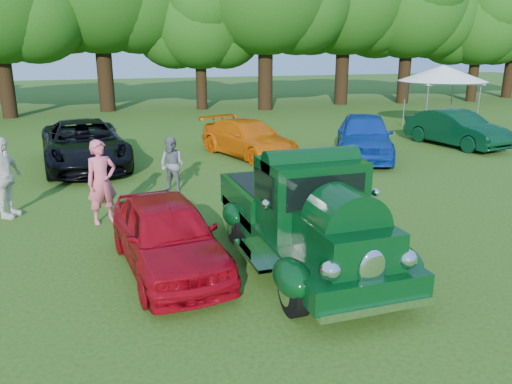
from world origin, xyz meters
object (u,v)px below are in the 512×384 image
object	(u,v)px
back_car_blue	(364,136)
canopy_tent	(443,74)
back_car_green	(456,129)
hero_pickup	(304,218)
back_car_black	(84,144)
spectator_grey	(172,165)
red_convertible	(167,234)
spectator_white	(3,178)
back_car_orange	(249,138)
spectator_pink	(102,182)

from	to	relation	value
back_car_blue	canopy_tent	bearing A→B (deg)	61.45
back_car_green	canopy_tent	world-z (taller)	canopy_tent
hero_pickup	back_car_black	xyz separation A→B (m)	(-3.88, 9.55, -0.10)
spectator_grey	back_car_blue	bearing A→B (deg)	61.82
back_car_blue	canopy_tent	distance (m)	8.49
red_convertible	back_car_black	distance (m)	9.17
back_car_green	back_car_blue	bearing A→B (deg)	-179.61
back_car_black	spectator_white	distance (m)	5.26
spectator_white	hero_pickup	bearing A→B (deg)	-99.29
back_car_orange	back_car_black	bearing A→B (deg)	160.99
hero_pickup	spectator_pink	distance (m)	4.93
hero_pickup	spectator_grey	size ratio (longest dim) A/B	3.36
red_convertible	back_car_black	bearing A→B (deg)	93.30
hero_pickup	back_car_green	size ratio (longest dim) A/B	1.19
back_car_green	spectator_pink	bearing A→B (deg)	-168.95
spectator_white	red_convertible	bearing A→B (deg)	-112.21
back_car_blue	spectator_pink	world-z (taller)	spectator_pink
back_car_green	spectator_grey	size ratio (longest dim) A/B	2.83
spectator_grey	hero_pickup	bearing A→B (deg)	-30.04
back_car_green	spectator_pink	distance (m)	14.93
spectator_white	canopy_tent	distance (m)	20.02
back_car_orange	spectator_white	size ratio (longest dim) A/B	2.37
spectator_pink	back_car_orange	bearing A→B (deg)	27.23
spectator_grey	spectator_white	bearing A→B (deg)	-123.38
spectator_white	back_car_green	bearing A→B (deg)	-46.03
hero_pickup	back_car_orange	bearing A→B (deg)	78.66
spectator_pink	canopy_tent	bearing A→B (deg)	8.50
spectator_pink	spectator_white	bearing A→B (deg)	132.20
spectator_pink	spectator_white	world-z (taller)	spectator_white
spectator_grey	back_car_black	bearing A→B (deg)	163.87
back_car_black	back_car_orange	world-z (taller)	back_car_black
red_convertible	spectator_pink	size ratio (longest dim) A/B	2.03
red_convertible	hero_pickup	bearing A→B (deg)	-17.06
back_car_black	back_car_orange	xyz separation A→B (m)	(5.77, -0.09, -0.11)
canopy_tent	back_car_orange	bearing A→B (deg)	-164.06
back_car_green	canopy_tent	xyz separation A→B (m)	(2.13, 3.86, 1.97)
back_car_orange	spectator_grey	world-z (taller)	spectator_grey
hero_pickup	spectator_pink	size ratio (longest dim) A/B	2.70
spectator_pink	canopy_tent	world-z (taller)	canopy_tent
back_car_orange	spectator_white	bearing A→B (deg)	-165.37
hero_pickup	red_convertible	xyz separation A→B (m)	(-2.45, 0.50, -0.21)
back_car_green	spectator_grey	world-z (taller)	spectator_grey
back_car_blue	spectator_white	size ratio (longest dim) A/B	2.47
hero_pickup	spectator_pink	bearing A→B (deg)	134.89
red_convertible	canopy_tent	bearing A→B (deg)	32.89
back_car_orange	spectator_white	distance (m)	8.98
canopy_tent	back_car_blue	bearing A→B (deg)	-145.75
red_convertible	canopy_tent	world-z (taller)	canopy_tent
spectator_grey	red_convertible	bearing A→B (deg)	-55.93
back_car_black	back_car_orange	size ratio (longest dim) A/B	1.22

